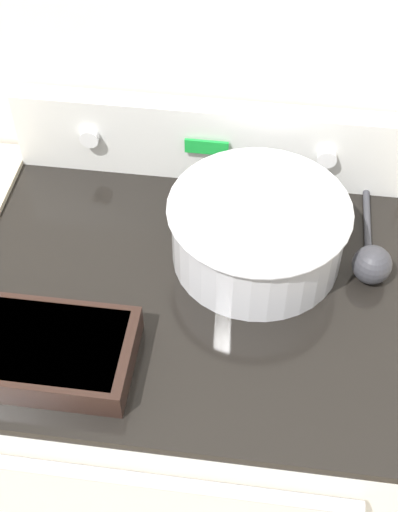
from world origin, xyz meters
name	(u,v)px	position (x,y,z in m)	size (l,w,h in m)	color
kitchen_wall	(214,11)	(0.00, 0.72, 1.25)	(8.00, 0.05, 2.50)	silver
stove_range	(190,407)	(0.00, 0.34, 0.45)	(0.81, 0.71, 0.90)	silver
control_panel	(208,141)	(0.00, 0.66, 0.99)	(0.81, 0.07, 0.18)	silver
mixing_bowl	(258,229)	(0.12, 0.43, 0.98)	(0.34, 0.34, 0.13)	silver
casserole_dish	(50,350)	(-0.20, 0.14, 0.94)	(0.28, 0.19, 0.06)	black
ladle	(371,261)	(0.34, 0.41, 0.94)	(0.07, 0.27, 0.07)	#333338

